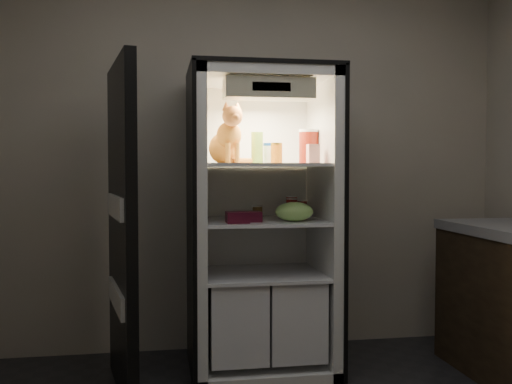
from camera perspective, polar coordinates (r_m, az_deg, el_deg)
room_shell at (r=2.27m, az=6.71°, el=11.53°), size 3.60×3.60×3.60m
refrigerator at (r=3.62m, az=0.44°, el=-5.04°), size 0.90×0.72×1.88m
fridge_door at (r=3.27m, az=-13.30°, el=-3.73°), size 0.21×0.87×1.85m
tabby_cat at (r=3.51m, az=-2.95°, el=5.15°), size 0.33×0.37×0.37m
parmesan_shaker at (r=3.57m, az=0.11°, el=4.44°), size 0.08×0.08×0.20m
mayo_tub at (r=3.63m, az=1.46°, el=3.89°), size 0.09×0.09×0.13m
salsa_jar at (r=3.55m, az=2.07°, el=3.91°), size 0.07×0.07×0.13m
pepper_jar at (r=3.65m, az=5.31°, el=4.55°), size 0.13×0.13×0.22m
cream_carton at (r=3.46m, az=5.72°, el=3.83°), size 0.07×0.07×0.11m
soda_can_a at (r=3.71m, az=3.58°, el=-1.50°), size 0.07×0.07×0.14m
soda_can_b at (r=3.59m, az=4.62°, el=-1.78°), size 0.06×0.06×0.12m
soda_can_c at (r=3.53m, az=3.59°, el=-1.74°), size 0.07×0.07×0.13m
condiment_jar at (r=3.59m, az=0.14°, el=-2.02°), size 0.06×0.06×0.09m
grape_bag at (r=3.44m, az=3.84°, el=-1.97°), size 0.23×0.17×0.12m
berry_box_left at (r=3.33m, az=-1.87°, el=-2.55°), size 0.13×0.13×0.07m
berry_box_right at (r=3.41m, az=-0.54°, el=-2.47°), size 0.12×0.12×0.06m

